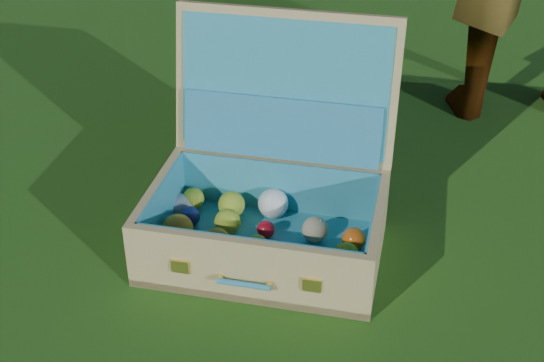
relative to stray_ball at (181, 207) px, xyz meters
The scene contains 3 objects.
ground 0.42m from the stray_ball, ahead, with size 60.00×60.00×0.00m, color #215114.
stray_ball is the anchor object (origin of this frame).
suitcase 0.28m from the stray_ball, ahead, with size 0.60×0.53×0.55m.
Camera 1 is at (0.23, -1.60, 1.19)m, focal length 50.00 mm.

